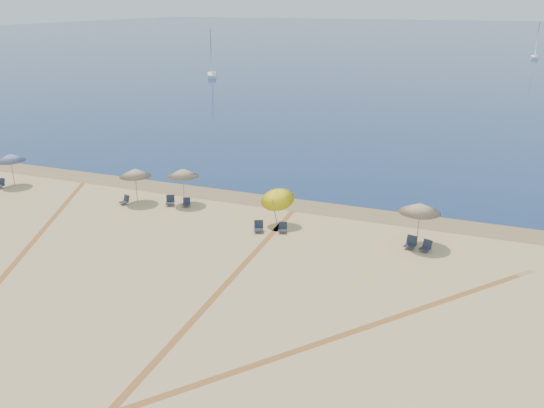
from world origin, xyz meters
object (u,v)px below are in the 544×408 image
at_px(chair_0, 0,184).
at_px(chair_5, 283,228).
at_px(umbrella_1, 135,172).
at_px(chair_6, 411,243).
at_px(chair_2, 170,201).
at_px(chair_3, 187,203).
at_px(chair_7, 426,246).
at_px(chair_1, 125,200).
at_px(umbrella_0, 10,157).
at_px(sailboat_1, 212,63).
at_px(umbrella_3, 277,196).
at_px(umbrella_2, 183,173).
at_px(chair_4, 259,227).
at_px(sailboat_2, 536,48).
at_px(umbrella_4, 420,208).

relative_size(chair_0, chair_5, 1.10).
xyz_separation_m(umbrella_1, chair_6, (18.90, -0.98, -1.82)).
xyz_separation_m(chair_0, chair_2, (13.82, 1.35, -0.01)).
bearing_deg(chair_3, chair_7, -27.20).
xyz_separation_m(chair_0, chair_6, (30.23, 0.11, 0.00)).
relative_size(chair_1, chair_7, 0.92).
height_order(umbrella_0, chair_7, umbrella_0).
xyz_separation_m(chair_6, sailboat_1, (-45.47, 63.94, 2.26)).
xyz_separation_m(umbrella_3, chair_0, (-21.89, -0.69, -1.56)).
bearing_deg(chair_5, chair_7, -13.03).
height_order(umbrella_0, chair_5, umbrella_0).
xyz_separation_m(umbrella_3, chair_1, (-11.07, -0.29, -1.60)).
bearing_deg(chair_1, chair_0, -162.34).
distance_m(umbrella_2, sailboat_1, 68.79).
xyz_separation_m(chair_4, chair_7, (9.81, 0.80, -0.01)).
height_order(umbrella_1, chair_5, umbrella_1).
bearing_deg(chair_2, chair_0, 161.46).
height_order(umbrella_3, chair_0, umbrella_3).
bearing_deg(umbrella_3, umbrella_0, 179.49).
height_order(chair_0, chair_4, chair_0).
bearing_deg(sailboat_2, chair_4, -99.66).
height_order(chair_5, chair_6, chair_6).
bearing_deg(chair_1, chair_7, 14.48).
relative_size(umbrella_2, umbrella_3, 1.00).
bearing_deg(chair_1, chair_5, 12.01).
distance_m(chair_1, chair_4, 10.54).
bearing_deg(chair_3, sailboat_2, 56.23).
bearing_deg(chair_6, umbrella_1, -173.28).
xyz_separation_m(chair_2, chair_4, (7.47, -2.15, -0.00)).
bearing_deg(chair_7, umbrella_4, 150.87).
relative_size(umbrella_1, chair_0, 3.21).
relative_size(chair_4, chair_6, 1.06).
bearing_deg(sailboat_2, chair_7, -95.22).
xyz_separation_m(chair_3, sailboat_1, (-30.23, 62.53, 2.31)).
height_order(chair_3, chair_6, chair_6).
relative_size(chair_1, sailboat_1, 0.08).
distance_m(chair_0, sailboat_1, 65.87).
relative_size(umbrella_4, sailboat_1, 0.31).
relative_size(chair_1, chair_4, 0.87).
xyz_separation_m(umbrella_2, umbrella_4, (15.96, -1.28, 0.04)).
bearing_deg(chair_7, chair_6, -165.41).
bearing_deg(sailboat_2, chair_0, -109.06).
xyz_separation_m(chair_0, chair_4, (21.29, -0.79, -0.01)).
bearing_deg(umbrella_0, umbrella_3, -0.51).
bearing_deg(chair_7, umbrella_0, -160.06).
bearing_deg(umbrella_4, umbrella_2, 175.43).
height_order(umbrella_1, chair_1, umbrella_1).
height_order(umbrella_3, sailboat_2, sailboat_2).
height_order(umbrella_4, chair_4, umbrella_4).
distance_m(chair_4, sailboat_2, 125.43).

